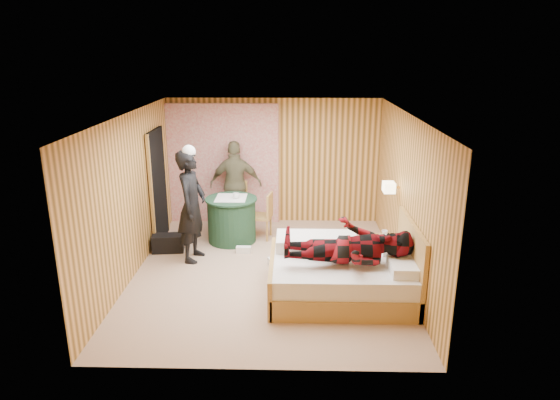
{
  "coord_description": "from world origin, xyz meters",
  "views": [
    {
      "loc": [
        0.38,
        -7.25,
        3.45
      ],
      "look_at": [
        0.18,
        0.52,
        1.05
      ],
      "focal_mm": 32.0,
      "sensor_mm": 36.0,
      "label": 1
    }
  ],
  "objects_px": {
    "nightstand": "(385,253)",
    "duffel_bag": "(168,243)",
    "man_on_bed": "(349,236)",
    "round_table": "(232,219)",
    "bed": "(343,274)",
    "chair_near": "(264,212)",
    "woman_standing": "(192,206)",
    "man_at_table": "(236,185)",
    "wall_lamp": "(389,187)",
    "chair_far": "(236,201)"
  },
  "relations": [
    {
      "from": "bed",
      "to": "woman_standing",
      "type": "distance_m",
      "value": 2.75
    },
    {
      "from": "duffel_bag",
      "to": "wall_lamp",
      "type": "bearing_deg",
      "value": -12.47
    },
    {
      "from": "bed",
      "to": "chair_far",
      "type": "height_order",
      "value": "bed"
    },
    {
      "from": "wall_lamp",
      "to": "chair_far",
      "type": "relative_size",
      "value": 0.28
    },
    {
      "from": "duffel_bag",
      "to": "chair_near",
      "type": "bearing_deg",
      "value": 15.36
    },
    {
      "from": "man_at_table",
      "to": "woman_standing",
      "type": "bearing_deg",
      "value": 69.31
    },
    {
      "from": "chair_far",
      "to": "duffel_bag",
      "type": "relative_size",
      "value": 1.73
    },
    {
      "from": "man_at_table",
      "to": "chair_far",
      "type": "bearing_deg",
      "value": 93.73
    },
    {
      "from": "wall_lamp",
      "to": "chair_far",
      "type": "height_order",
      "value": "wall_lamp"
    },
    {
      "from": "man_at_table",
      "to": "man_on_bed",
      "type": "relative_size",
      "value": 0.97
    },
    {
      "from": "chair_far",
      "to": "man_on_bed",
      "type": "bearing_deg",
      "value": -54.46
    },
    {
      "from": "bed",
      "to": "chair_far",
      "type": "distance_m",
      "value": 3.33
    },
    {
      "from": "man_at_table",
      "to": "wall_lamp",
      "type": "bearing_deg",
      "value": 145.42
    },
    {
      "from": "nightstand",
      "to": "man_on_bed",
      "type": "height_order",
      "value": "man_on_bed"
    },
    {
      "from": "bed",
      "to": "duffel_bag",
      "type": "relative_size",
      "value": 3.8
    },
    {
      "from": "nightstand",
      "to": "woman_standing",
      "type": "distance_m",
      "value": 3.24
    },
    {
      "from": "round_table",
      "to": "man_on_bed",
      "type": "relative_size",
      "value": 0.53
    },
    {
      "from": "duffel_bag",
      "to": "man_on_bed",
      "type": "distance_m",
      "value": 3.51
    },
    {
      "from": "woman_standing",
      "to": "round_table",
      "type": "bearing_deg",
      "value": -24.44
    },
    {
      "from": "bed",
      "to": "nightstand",
      "type": "distance_m",
      "value": 1.17
    },
    {
      "from": "wall_lamp",
      "to": "duffel_bag",
      "type": "xyz_separation_m",
      "value": [
        -3.72,
        0.37,
        -1.15
      ]
    },
    {
      "from": "round_table",
      "to": "man_on_bed",
      "type": "bearing_deg",
      "value": -50.27
    },
    {
      "from": "bed",
      "to": "chair_near",
      "type": "xyz_separation_m",
      "value": [
        -1.26,
        2.18,
        0.19
      ]
    },
    {
      "from": "chair_far",
      "to": "man_at_table",
      "type": "distance_m",
      "value": 0.33
    },
    {
      "from": "nightstand",
      "to": "woman_standing",
      "type": "height_order",
      "value": "woman_standing"
    },
    {
      "from": "round_table",
      "to": "duffel_bag",
      "type": "xyz_separation_m",
      "value": [
        -1.06,
        -0.53,
        -0.27
      ]
    },
    {
      "from": "wall_lamp",
      "to": "bed",
      "type": "height_order",
      "value": "wall_lamp"
    },
    {
      "from": "nightstand",
      "to": "duffel_bag",
      "type": "xyz_separation_m",
      "value": [
        -3.67,
        0.61,
        -0.11
      ]
    },
    {
      "from": "bed",
      "to": "round_table",
      "type": "distance_m",
      "value": 2.75
    },
    {
      "from": "chair_far",
      "to": "nightstand",
      "type": "bearing_deg",
      "value": -32.19
    },
    {
      "from": "chair_near",
      "to": "woman_standing",
      "type": "relative_size",
      "value": 0.46
    },
    {
      "from": "man_on_bed",
      "to": "nightstand",
      "type": "bearing_deg",
      "value": 57.01
    },
    {
      "from": "chair_near",
      "to": "man_on_bed",
      "type": "relative_size",
      "value": 0.49
    },
    {
      "from": "nightstand",
      "to": "chair_far",
      "type": "xyz_separation_m",
      "value": [
        -2.6,
        1.87,
        0.28
      ]
    },
    {
      "from": "nightstand",
      "to": "round_table",
      "type": "distance_m",
      "value": 2.85
    },
    {
      "from": "duffel_bag",
      "to": "man_at_table",
      "type": "distance_m",
      "value": 1.84
    },
    {
      "from": "nightstand",
      "to": "duffel_bag",
      "type": "height_order",
      "value": "nightstand"
    },
    {
      "from": "wall_lamp",
      "to": "bed",
      "type": "bearing_deg",
      "value": -125.27
    },
    {
      "from": "bed",
      "to": "nightstand",
      "type": "xyz_separation_m",
      "value": [
        0.76,
        0.9,
        -0.06
      ]
    },
    {
      "from": "woman_standing",
      "to": "chair_near",
      "type": "bearing_deg",
      "value": -40.58
    },
    {
      "from": "wall_lamp",
      "to": "nightstand",
      "type": "bearing_deg",
      "value": -100.41
    },
    {
      "from": "round_table",
      "to": "chair_far",
      "type": "distance_m",
      "value": 0.75
    },
    {
      "from": "chair_far",
      "to": "man_at_table",
      "type": "bearing_deg",
      "value": 99.38
    },
    {
      "from": "chair_near",
      "to": "duffel_bag",
      "type": "xyz_separation_m",
      "value": [
        -1.66,
        -0.67,
        -0.35
      ]
    },
    {
      "from": "bed",
      "to": "duffel_bag",
      "type": "height_order",
      "value": "bed"
    },
    {
      "from": "nightstand",
      "to": "man_on_bed",
      "type": "xyz_separation_m",
      "value": [
        -0.73,
        -1.12,
        0.72
      ]
    },
    {
      "from": "chair_far",
      "to": "chair_near",
      "type": "relative_size",
      "value": 1.07
    },
    {
      "from": "woman_standing",
      "to": "man_on_bed",
      "type": "distance_m",
      "value": 2.81
    },
    {
      "from": "wall_lamp",
      "to": "bed",
      "type": "relative_size",
      "value": 0.13
    },
    {
      "from": "round_table",
      "to": "man_at_table",
      "type": "bearing_deg",
      "value": 90.0
    }
  ]
}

